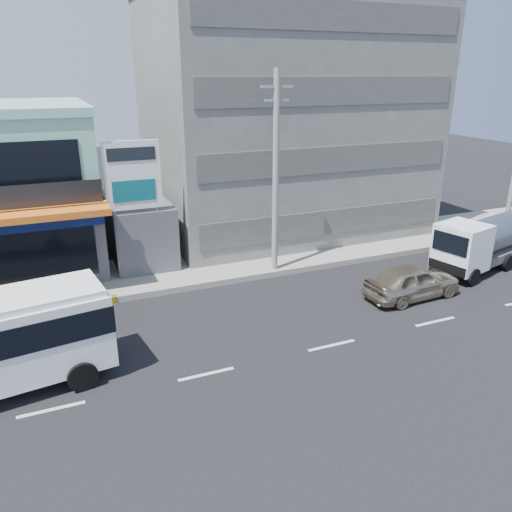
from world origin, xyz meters
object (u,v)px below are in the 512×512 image
Objects in this scene: billboard at (133,183)px; tanker_truck at (485,241)px; sedan at (412,281)px; utility_pole_near at (276,175)px; satellite_dish at (139,202)px; concrete_building at (283,120)px.

billboard reaches higher than tanker_truck.
tanker_truck is at bearing -78.20° from sedan.
utility_pole_near is 11.66m from tanker_truck.
utility_pole_near is at bearing 39.80° from sedan.
utility_pole_near reaches higher than satellite_dish.
satellite_dish is 0.15× the size of utility_pole_near.
sedan is at bearing -47.23° from utility_pole_near.
utility_pole_near is at bearing -15.48° from billboard.
satellite_dish is (-10.00, -4.00, -3.42)m from concrete_building.
concrete_building is 3.43× the size of sedan.
tanker_truck reaches higher than sedan.
utility_pole_near is 2.14× the size of sedan.
concrete_building is 8.79m from utility_pole_near.
utility_pole_near is 8.12m from sedan.
sedan is (10.65, -8.63, -2.78)m from satellite_dish.
sedan is (11.15, -6.83, -4.13)m from billboard.
satellite_dish is at bearing 74.48° from billboard.
tanker_truck is (10.51, -3.48, -3.65)m from utility_pole_near.
sedan is at bearing -87.04° from concrete_building.
billboard is 0.93× the size of tanker_truck.
tanker_truck is (17.01, -5.28, -3.42)m from billboard.
tanker_truck is at bearing -17.26° from billboard.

